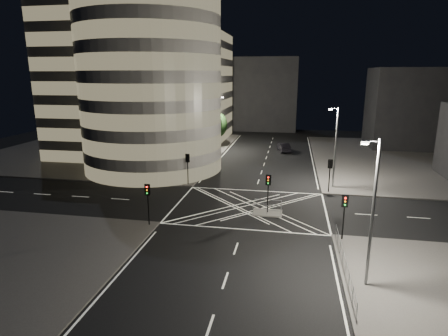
% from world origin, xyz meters
% --- Properties ---
extents(ground, '(120.00, 120.00, 0.00)m').
position_xyz_m(ground, '(0.00, 0.00, 0.00)').
color(ground, black).
rests_on(ground, ground).
extents(sidewalk_far_left, '(42.00, 42.00, 0.15)m').
position_xyz_m(sidewalk_far_left, '(-29.00, 27.00, 0.07)').
color(sidewalk_far_left, '#494644').
rests_on(sidewalk_far_left, ground).
extents(sidewalk_far_right, '(42.00, 42.00, 0.15)m').
position_xyz_m(sidewalk_far_right, '(29.00, 27.00, 0.07)').
color(sidewalk_far_right, '#494644').
rests_on(sidewalk_far_right, ground).
extents(central_island, '(3.00, 2.00, 0.15)m').
position_xyz_m(central_island, '(2.00, -1.50, 0.07)').
color(central_island, slate).
rests_on(central_island, ground).
extents(office_tower_curved, '(30.00, 29.00, 27.20)m').
position_xyz_m(office_tower_curved, '(-20.74, 18.74, 12.65)').
color(office_tower_curved, gray).
rests_on(office_tower_curved, sidewalk_far_left).
extents(office_block_rear, '(24.00, 16.00, 22.00)m').
position_xyz_m(office_block_rear, '(-22.00, 42.00, 11.15)').
color(office_block_rear, gray).
rests_on(office_block_rear, sidewalk_far_left).
extents(building_right_far, '(14.00, 12.00, 15.00)m').
position_xyz_m(building_right_far, '(26.00, 40.00, 7.65)').
color(building_right_far, black).
rests_on(building_right_far, sidewalk_far_right).
extents(building_far_end, '(18.00, 8.00, 18.00)m').
position_xyz_m(building_far_end, '(-4.00, 58.00, 9.00)').
color(building_far_end, black).
rests_on(building_far_end, ground).
extents(tree_a, '(4.86, 4.86, 7.69)m').
position_xyz_m(tree_a, '(-10.50, 9.00, 5.04)').
color(tree_a, black).
rests_on(tree_a, sidewalk_far_left).
extents(tree_b, '(4.33, 4.33, 7.09)m').
position_xyz_m(tree_b, '(-10.50, 15.00, 4.74)').
color(tree_b, black).
rests_on(tree_b, sidewalk_far_left).
extents(tree_c, '(3.65, 3.65, 6.86)m').
position_xyz_m(tree_c, '(-10.50, 21.00, 4.89)').
color(tree_c, black).
rests_on(tree_c, sidewalk_far_left).
extents(tree_d, '(4.63, 4.63, 7.82)m').
position_xyz_m(tree_d, '(-10.50, 27.00, 5.30)').
color(tree_d, black).
rests_on(tree_d, sidewalk_far_left).
extents(tree_e, '(4.49, 4.49, 6.85)m').
position_xyz_m(tree_e, '(-10.50, 33.00, 4.40)').
color(tree_e, black).
rests_on(tree_e, sidewalk_far_left).
extents(traffic_signal_fl, '(0.55, 0.22, 4.00)m').
position_xyz_m(traffic_signal_fl, '(-8.80, 6.80, 2.91)').
color(traffic_signal_fl, black).
rests_on(traffic_signal_fl, sidewalk_far_left).
extents(traffic_signal_nl, '(0.55, 0.22, 4.00)m').
position_xyz_m(traffic_signal_nl, '(-8.80, -6.80, 2.91)').
color(traffic_signal_nl, black).
rests_on(traffic_signal_nl, sidewalk_near_left).
extents(traffic_signal_fr, '(0.55, 0.22, 4.00)m').
position_xyz_m(traffic_signal_fr, '(8.80, 6.80, 2.91)').
color(traffic_signal_fr, black).
rests_on(traffic_signal_fr, sidewalk_far_right).
extents(traffic_signal_nr, '(0.55, 0.22, 4.00)m').
position_xyz_m(traffic_signal_nr, '(8.80, -6.80, 2.91)').
color(traffic_signal_nr, black).
rests_on(traffic_signal_nr, sidewalk_near_right).
extents(traffic_signal_island, '(0.55, 0.22, 4.00)m').
position_xyz_m(traffic_signal_island, '(2.00, -1.50, 2.91)').
color(traffic_signal_island, black).
rests_on(traffic_signal_island, central_island).
extents(street_lamp_left_near, '(1.25, 0.25, 10.00)m').
position_xyz_m(street_lamp_left_near, '(-9.44, 12.00, 5.54)').
color(street_lamp_left_near, slate).
rests_on(street_lamp_left_near, sidewalk_far_left).
extents(street_lamp_left_far, '(1.25, 0.25, 10.00)m').
position_xyz_m(street_lamp_left_far, '(-9.44, 30.00, 5.54)').
color(street_lamp_left_far, slate).
rests_on(street_lamp_left_far, sidewalk_far_left).
extents(street_lamp_right_far, '(1.25, 0.25, 10.00)m').
position_xyz_m(street_lamp_right_far, '(9.44, 9.00, 5.54)').
color(street_lamp_right_far, slate).
rests_on(street_lamp_right_far, sidewalk_far_right).
extents(street_lamp_right_near, '(1.25, 0.25, 10.00)m').
position_xyz_m(street_lamp_right_near, '(9.44, -14.00, 5.54)').
color(street_lamp_right_near, slate).
rests_on(street_lamp_right_near, sidewalk_near_right).
extents(railing_near_right, '(0.06, 11.70, 1.10)m').
position_xyz_m(railing_near_right, '(8.30, -12.15, 0.70)').
color(railing_near_right, slate).
rests_on(railing_near_right, sidewalk_near_right).
extents(railing_island_south, '(2.80, 0.06, 1.10)m').
position_xyz_m(railing_island_south, '(2.00, -2.40, 0.70)').
color(railing_island_south, slate).
rests_on(railing_island_south, central_island).
extents(railing_island_north, '(2.80, 0.06, 1.10)m').
position_xyz_m(railing_island_north, '(2.00, -0.60, 0.70)').
color(railing_island_north, slate).
rests_on(railing_island_north, central_island).
extents(sedan, '(2.81, 5.22, 1.63)m').
position_xyz_m(sedan, '(2.77, 30.83, 0.82)').
color(sedan, black).
rests_on(sedan, ground).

